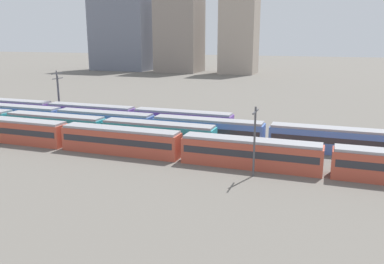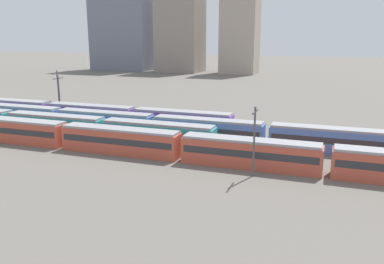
% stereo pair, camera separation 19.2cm
% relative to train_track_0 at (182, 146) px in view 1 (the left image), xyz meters
% --- Properties ---
extents(ground_plane, '(600.00, 600.00, 0.00)m').
position_rel_train_track_0_xyz_m(ground_plane, '(-36.23, 7.80, -1.90)').
color(ground_plane, '#666059').
extents(train_track_0, '(112.50, 3.06, 3.75)m').
position_rel_train_track_0_xyz_m(train_track_0, '(0.00, 0.00, 0.00)').
color(train_track_0, '#BC4C38').
rests_on(train_track_0, ground_plane).
extents(train_track_1, '(55.80, 3.06, 3.75)m').
position_rel_train_track_0_xyz_m(train_track_1, '(-24.77, 5.20, -0.00)').
color(train_track_1, teal).
rests_on(train_track_1, ground_plane).
extents(train_track_2, '(93.60, 3.06, 3.75)m').
position_rel_train_track_0_xyz_m(train_track_2, '(0.47, 10.40, 0.00)').
color(train_track_2, '#4C70BC').
rests_on(train_track_2, ground_plane).
extents(train_track_3, '(55.80, 3.06, 3.75)m').
position_rel_train_track_0_xyz_m(train_track_3, '(-24.69, 15.60, -0.00)').
color(train_track_3, '#6B429E').
rests_on(train_track_3, ground_plane).
extents(catenary_pole_1, '(0.24, 3.20, 8.76)m').
position_rel_train_track_0_xyz_m(catenary_pole_1, '(-34.18, 18.76, 3.00)').
color(catenary_pole_1, '#4C4C51').
rests_on(catenary_pole_1, ground_plane).
extents(catenary_pole_2, '(0.24, 3.20, 8.55)m').
position_rel_train_track_0_xyz_m(catenary_pole_2, '(10.51, -3.27, 2.89)').
color(catenary_pole_2, '#4C4C51').
rests_on(catenary_pole_2, ground_plane).
extents(catenary_pole_3, '(0.24, 3.20, 9.75)m').
position_rel_train_track_0_xyz_m(catenary_pole_3, '(-34.38, 18.76, 3.52)').
color(catenary_pole_3, '#4C4C51').
rests_on(catenary_pole_3, ground_plane).
extents(distant_building_0, '(29.02, 16.51, 41.06)m').
position_rel_train_track_0_xyz_m(distant_building_0, '(-81.72, 131.10, 18.62)').
color(distant_building_0, slate).
rests_on(distant_building_0, ground_plane).
extents(distant_building_1, '(19.92, 17.72, 38.27)m').
position_rel_train_track_0_xyz_m(distant_building_1, '(-50.96, 131.10, 17.23)').
color(distant_building_1, gray).
rests_on(distant_building_1, ground_plane).
extents(distant_building_2, '(15.83, 14.60, 38.24)m').
position_rel_train_track_0_xyz_m(distant_building_2, '(-22.33, 131.10, 17.22)').
color(distant_building_2, '#A89989').
rests_on(distant_building_2, ground_plane).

